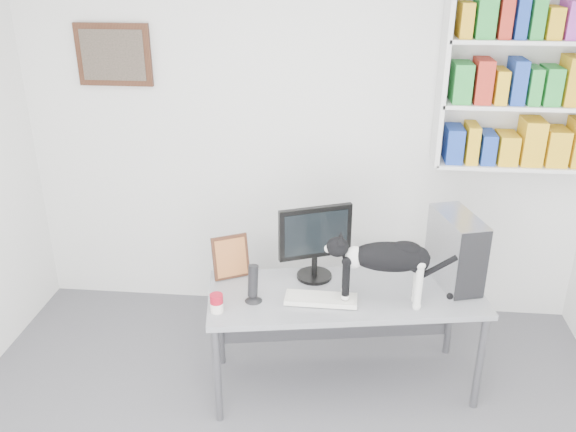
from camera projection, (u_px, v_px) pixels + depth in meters
The scene contains 11 objects.
room at pixel (266, 278), 2.47m from camera, with size 4.01×4.01×2.70m.
bookshelf at pixel (524, 73), 3.82m from camera, with size 1.03×0.28×1.24m, color silver.
wall_art at pixel (114, 55), 4.15m from camera, with size 0.52×0.04×0.42m, color #432515.
desk at pixel (343, 339), 3.79m from camera, with size 1.64×0.64×0.68m, color gray.
monitor at pixel (315, 242), 3.71m from camera, with size 0.46×0.22×0.49m, color black.
keyboard at pixel (321, 299), 3.55m from camera, with size 0.42×0.16×0.03m, color silver.
pc_tower at pixel (456, 249), 3.68m from camera, with size 0.20×0.44×0.44m, color #B2B3B7.
speaker at pixel (253, 283), 3.51m from camera, with size 0.10×0.10×0.24m, color black.
leaning_print at pixel (231, 256), 3.77m from camera, with size 0.23×0.09×0.28m, color #432515.
soup_can at pixel (217, 303), 3.43m from camera, with size 0.07×0.07×0.11m, color #A30D20.
cat at pixel (385, 272), 3.45m from camera, with size 0.66×0.18×0.41m, color black, non-canonical shape.
Camera 1 is at (0.30, -2.13, 2.58)m, focal length 38.00 mm.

